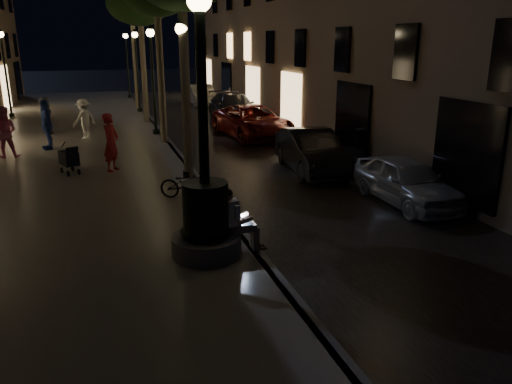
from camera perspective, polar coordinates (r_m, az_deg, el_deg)
name	(u,v)px	position (r m, az deg, el deg)	size (l,w,h in m)	color
ground	(166,142)	(22.70, -10.25, 5.67)	(120.00, 120.00, 0.00)	black
cobble_lane	(231,138)	(23.27, -2.88, 6.22)	(6.00, 45.00, 0.02)	black
promenade	(71,145)	(22.52, -20.42, 5.05)	(8.00, 45.00, 0.20)	slate
curb_strip	(166,140)	(22.68, -10.26, 5.92)	(0.25, 45.00, 0.20)	#59595B
fountain_lamppost	(205,207)	(9.80, -5.80, -1.68)	(1.40, 1.40, 5.21)	#59595B
seated_man_laptop	(236,218)	(10.03, -2.33, -2.99)	(0.97, 0.33, 1.34)	gray
tree_third	(139,3)	(27.28, -13.19, 20.32)	(3.00, 3.00, 7.20)	#6B604C
tree_far	(131,4)	(33.27, -14.07, 20.08)	(3.00, 3.00, 7.50)	#6B604C
lamp_curb_a	(183,79)	(15.35, -8.29, 12.69)	(0.36, 0.36, 4.81)	black
lamp_curb_b	(152,66)	(23.26, -11.78, 13.90)	(0.36, 0.36, 4.81)	black
lamp_curb_c	(136,60)	(31.22, -13.51, 14.48)	(0.36, 0.36, 4.81)	black
lamp_curb_d	(127,56)	(39.20, -14.54, 14.81)	(0.36, 0.36, 4.81)	black
lamp_left_c	(4,61)	(31.44, -26.84, 13.19)	(0.36, 0.36, 4.81)	black
stroller	(69,158)	(17.03, -20.59, 3.62)	(0.66, 1.02, 1.04)	black
car_front	(406,181)	(14.25, 16.82, 1.23)	(1.52, 3.78, 1.29)	#B7BBBF
car_second	(312,151)	(17.10, 6.38, 4.65)	(1.52, 4.36, 1.44)	black
car_third	(253,122)	(23.25, -0.39, 8.05)	(2.45, 5.30, 1.47)	maroon
car_rear	(233,107)	(28.37, -2.60, 9.68)	(2.12, 5.21, 1.51)	#323237
car_fifth	(201,95)	(35.29, -6.27, 10.94)	(1.50, 4.30, 1.42)	#A0A19C
pedestrian_red	(111,142)	(16.97, -16.23, 5.47)	(0.69, 0.45, 1.90)	#B52428
pedestrian_pink	(4,132)	(20.40, -26.84, 6.13)	(0.91, 0.71, 1.87)	#D26F96
pedestrian_white	(84,119)	(23.21, -19.06, 7.92)	(1.11, 0.64, 1.71)	white
pedestrian_blue	(46,125)	(21.31, -22.84, 7.12)	(1.15, 0.48, 1.95)	#294696
pedestrian_dark	(46,116)	(24.91, -22.90, 8.04)	(0.82, 0.53, 1.68)	#39383E
bicycle	(188,184)	(13.55, -7.81, 0.86)	(0.54, 1.56, 0.82)	black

